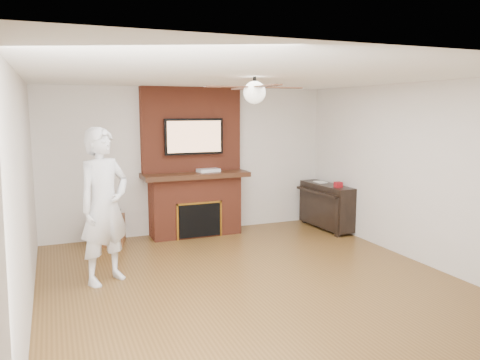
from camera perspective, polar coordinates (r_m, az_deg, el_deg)
name	(u,v)px	position (r m, az deg, el deg)	size (l,w,h in m)	color
room_shell	(254,184)	(5.56, 1.73, -0.47)	(5.36, 5.86, 2.86)	brown
fireplace	(194,177)	(7.97, -5.66, 0.39)	(1.78, 0.64, 2.50)	maroon
tv	(194,137)	(7.86, -5.64, 5.30)	(1.00, 0.08, 0.60)	black
ceiling_fan	(255,91)	(5.50, 1.78, 10.74)	(1.21, 1.21, 0.31)	black
person	(104,206)	(5.94, -16.23, -3.07)	(0.70, 0.47, 1.92)	silver
side_table	(109,229)	(7.78, -15.68, -5.72)	(0.56, 0.56, 0.53)	brown
piano	(327,205)	(8.52, 10.52, -3.01)	(0.53, 1.26, 0.90)	black
cable_box	(208,170)	(7.93, -3.88, 1.19)	(0.37, 0.21, 0.05)	silver
candle_orange	(194,234)	(7.92, -5.61, -6.54)	(0.07, 0.07, 0.13)	orange
candle_green	(193,235)	(7.97, -5.75, -6.64)	(0.07, 0.07, 0.08)	#498C38
candle_cream	(208,232)	(8.05, -3.91, -6.37)	(0.09, 0.09, 0.10)	beige
candle_blue	(205,233)	(8.03, -4.29, -6.49)	(0.06, 0.06, 0.08)	#34439C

